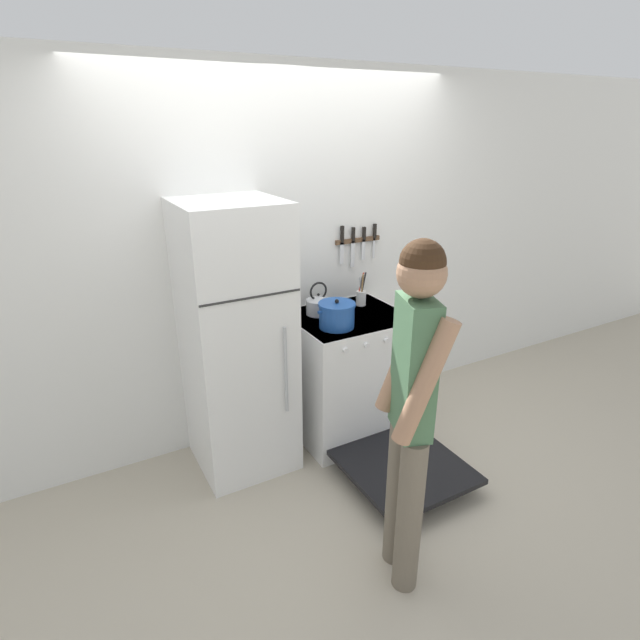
# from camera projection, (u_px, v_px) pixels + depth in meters

# --- Properties ---
(ground_plane) EXTENTS (14.00, 14.00, 0.00)m
(ground_plane) POSITION_uv_depth(u_px,v_px,m) (291.00, 417.00, 3.95)
(ground_plane) COLOR #B2A893
(wall_back) EXTENTS (10.00, 0.06, 2.55)m
(wall_back) POSITION_uv_depth(u_px,v_px,m) (286.00, 259.00, 3.51)
(wall_back) COLOR silver
(wall_back) RESTS_ON ground_plane
(refrigerator) EXTENTS (0.61, 0.63, 1.76)m
(refrigerator) POSITION_uv_depth(u_px,v_px,m) (237.00, 342.00, 3.15)
(refrigerator) COLOR white
(refrigerator) RESTS_ON ground_plane
(stove_range) EXTENTS (0.78, 1.41, 0.92)m
(stove_range) POSITION_uv_depth(u_px,v_px,m) (350.00, 377.00, 3.62)
(stove_range) COLOR white
(stove_range) RESTS_ON ground_plane
(dutch_oven_pot) EXTENTS (0.29, 0.24, 0.19)m
(dutch_oven_pot) POSITION_uv_depth(u_px,v_px,m) (337.00, 315.00, 3.26)
(dutch_oven_pot) COLOR #1E4C9E
(dutch_oven_pot) RESTS_ON stove_range
(tea_kettle) EXTENTS (0.22, 0.17, 0.23)m
(tea_kettle) POSITION_uv_depth(u_px,v_px,m) (319.00, 304.00, 3.49)
(tea_kettle) COLOR silver
(tea_kettle) RESTS_ON stove_range
(utensil_jar) EXTENTS (0.07, 0.07, 0.26)m
(utensil_jar) POSITION_uv_depth(u_px,v_px,m) (361.00, 296.00, 3.65)
(utensil_jar) COLOR silver
(utensil_jar) RESTS_ON stove_range
(person) EXTENTS (0.36, 0.42, 1.75)m
(person) POSITION_uv_depth(u_px,v_px,m) (411.00, 404.00, 2.24)
(person) COLOR #6B6051
(person) RESTS_ON ground_plane
(wall_knife_strip) EXTENTS (0.38, 0.03, 0.32)m
(wall_knife_strip) POSITION_uv_depth(u_px,v_px,m) (358.00, 240.00, 3.69)
(wall_knife_strip) COLOR brown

